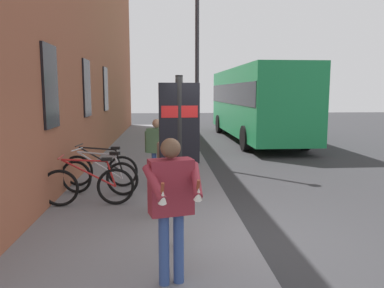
% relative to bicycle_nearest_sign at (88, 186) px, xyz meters
% --- Properties ---
extents(ground, '(60.00, 60.00, 0.00)m').
position_rel_bicycle_nearest_sign_xyz_m(ground, '(4.31, -3.77, -0.51)').
color(ground, '#2D2D30').
extents(sidewalk_pavement, '(24.00, 3.50, 0.12)m').
position_rel_bicycle_nearest_sign_xyz_m(sidewalk_pavement, '(6.31, -1.02, -0.45)').
color(sidewalk_pavement, slate).
rests_on(sidewalk_pavement, ground).
extents(station_facade, '(22.00, 0.65, 8.40)m').
position_rel_bicycle_nearest_sign_xyz_m(station_facade, '(7.30, 1.03, 3.69)').
color(station_facade, '#9E563D').
rests_on(station_facade, ground).
extents(bicycle_nearest_sign, '(0.48, 1.77, 0.97)m').
position_rel_bicycle_nearest_sign_xyz_m(bicycle_nearest_sign, '(0.00, 0.00, 0.00)').
color(bicycle_nearest_sign, black).
rests_on(bicycle_nearest_sign, sidewalk_pavement).
extents(bicycle_leaning_wall, '(0.61, 1.73, 0.97)m').
position_rel_bicycle_nearest_sign_xyz_m(bicycle_leaning_wall, '(0.81, -0.07, 0.00)').
color(bicycle_leaning_wall, black).
rests_on(bicycle_leaning_wall, sidewalk_pavement).
extents(bicycle_beside_lamp, '(0.48, 1.76, 0.97)m').
position_rel_bicycle_nearest_sign_xyz_m(bicycle_beside_lamp, '(1.53, 0.02, 0.00)').
color(bicycle_beside_lamp, black).
rests_on(bicycle_beside_lamp, sidewalk_pavement).
extents(transit_info_sign, '(0.14, 0.56, 2.40)m').
position_rel_bicycle_nearest_sign_xyz_m(transit_info_sign, '(-2.11, -1.67, 1.21)').
color(transit_info_sign, black).
rests_on(transit_info_sign, sidewalk_pavement).
extents(city_bus, '(10.53, 2.74, 3.35)m').
position_rel_bicycle_nearest_sign_xyz_m(city_bus, '(10.68, -5.77, 1.41)').
color(city_bus, '#1E8C4C').
rests_on(city_bus, ground).
extents(pedestrian_by_facade, '(0.58, 0.30, 1.55)m').
position_rel_bicycle_nearest_sign_xyz_m(pedestrian_by_facade, '(-0.75, -1.49, 0.56)').
color(pedestrian_by_facade, '#B2A599').
rests_on(pedestrian_by_facade, sidewalk_pavement).
extents(pedestrian_crossing_street, '(0.49, 0.54, 1.70)m').
position_rel_bicycle_nearest_sign_xyz_m(pedestrian_crossing_street, '(5.23, -2.30, 0.65)').
color(pedestrian_crossing_street, '#26262D').
rests_on(pedestrian_crossing_street, sidewalk_pavement).
extents(pedestrian_near_bus, '(0.35, 0.57, 1.56)m').
position_rel_bicycle_nearest_sign_xyz_m(pedestrian_near_bus, '(1.59, -1.29, 0.56)').
color(pedestrian_near_bus, '#334C8C').
rests_on(pedestrian_near_bus, sidewalk_pavement).
extents(tourist_with_hotdogs, '(0.66, 0.65, 1.68)m').
position_rel_bicycle_nearest_sign_xyz_m(tourist_with_hotdogs, '(-3.17, -1.54, 0.65)').
color(tourist_with_hotdogs, '#334C8C').
rests_on(tourist_with_hotdogs, sidewalk_pavement).
extents(street_lamp, '(0.28, 0.28, 5.46)m').
position_rel_bicycle_nearest_sign_xyz_m(street_lamp, '(4.39, -2.47, 2.83)').
color(street_lamp, '#333338').
rests_on(street_lamp, sidewalk_pavement).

